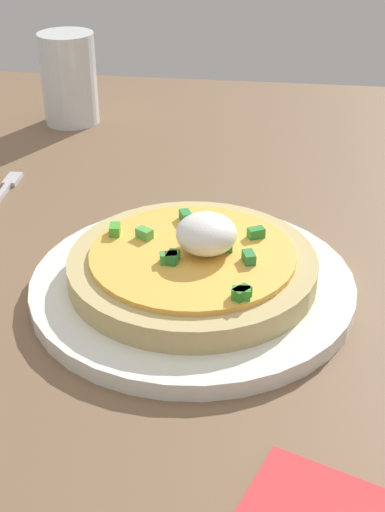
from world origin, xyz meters
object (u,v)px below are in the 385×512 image
Objects in this scene: plate at (193,285)px; cup_far at (69,82)px; fork at (2,194)px; pizza at (194,263)px.

plate is 42.13cm from cup_far.
cup_far is at bearing 29.01° from plate.
fork is at bearing 177.36° from cup_far.
plate is 2.11× the size of fork.
plate is 2.30× the size of cup_far.
cup_far is (36.63, 20.40, 2.41)cm from pizza.
plate is 2.02cm from pizza.
cup_far reaches higher than plate.
plate is at bearing -150.99° from cup_far.
pizza is (0.02, -0.08, 2.01)cm from plate.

